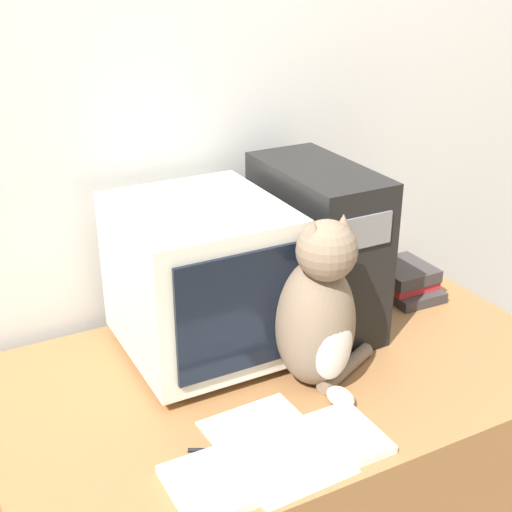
{
  "coord_description": "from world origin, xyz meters",
  "views": [
    {
      "loc": [
        -0.73,
        -0.83,
        1.7
      ],
      "look_at": [
        -0.05,
        0.44,
        1.04
      ],
      "focal_mm": 50.0,
      "sensor_mm": 36.0,
      "label": 1
    }
  ],
  "objects_px": {
    "keyboard": "(279,459)",
    "pen": "(227,450)",
    "cat": "(319,313)",
    "book_stack": "(404,280)",
    "computer_tower": "(316,247)",
    "crt_monitor": "(201,279)"
  },
  "relations": [
    {
      "from": "keyboard",
      "to": "book_stack",
      "type": "height_order",
      "value": "book_stack"
    },
    {
      "from": "computer_tower",
      "to": "keyboard",
      "type": "distance_m",
      "value": 0.61
    },
    {
      "from": "keyboard",
      "to": "pen",
      "type": "relative_size",
      "value": 3.17
    },
    {
      "from": "crt_monitor",
      "to": "computer_tower",
      "type": "distance_m",
      "value": 0.32
    },
    {
      "from": "keyboard",
      "to": "cat",
      "type": "distance_m",
      "value": 0.34
    },
    {
      "from": "crt_monitor",
      "to": "pen",
      "type": "distance_m",
      "value": 0.43
    },
    {
      "from": "pen",
      "to": "computer_tower",
      "type": "bearing_deg",
      "value": 40.19
    },
    {
      "from": "computer_tower",
      "to": "crt_monitor",
      "type": "bearing_deg",
      "value": -179.65
    },
    {
      "from": "computer_tower",
      "to": "cat",
      "type": "xyz_separation_m",
      "value": [
        -0.15,
        -0.25,
        -0.03
      ]
    },
    {
      "from": "keyboard",
      "to": "cat",
      "type": "height_order",
      "value": "cat"
    },
    {
      "from": "crt_monitor",
      "to": "book_stack",
      "type": "bearing_deg",
      "value": 1.15
    },
    {
      "from": "keyboard",
      "to": "book_stack",
      "type": "distance_m",
      "value": 0.81
    },
    {
      "from": "crt_monitor",
      "to": "cat",
      "type": "xyz_separation_m",
      "value": [
        0.17,
        -0.25,
        -0.02
      ]
    },
    {
      "from": "crt_monitor",
      "to": "computer_tower",
      "type": "xyz_separation_m",
      "value": [
        0.32,
        0.0,
        0.02
      ]
    },
    {
      "from": "crt_monitor",
      "to": "keyboard",
      "type": "distance_m",
      "value": 0.48
    },
    {
      "from": "cat",
      "to": "book_stack",
      "type": "height_order",
      "value": "cat"
    },
    {
      "from": "keyboard",
      "to": "pen",
      "type": "bearing_deg",
      "value": 134.78
    },
    {
      "from": "book_stack",
      "to": "keyboard",
      "type": "bearing_deg",
      "value": -145.78
    },
    {
      "from": "crt_monitor",
      "to": "keyboard",
      "type": "xyz_separation_m",
      "value": [
        -0.04,
        -0.44,
        -0.19
      ]
    },
    {
      "from": "keyboard",
      "to": "book_stack",
      "type": "xyz_separation_m",
      "value": [
        0.67,
        0.46,
        0.03
      ]
    },
    {
      "from": "cat",
      "to": "book_stack",
      "type": "relative_size",
      "value": 2.07
    },
    {
      "from": "crt_monitor",
      "to": "book_stack",
      "type": "distance_m",
      "value": 0.65
    }
  ]
}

